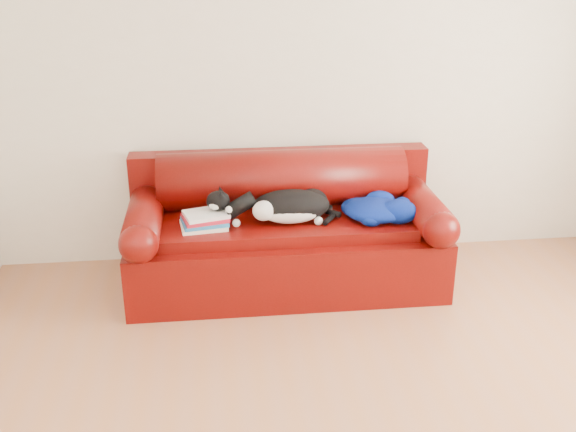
# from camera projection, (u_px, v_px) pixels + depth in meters

# --- Properties ---
(ground) EXTENTS (4.50, 4.50, 0.00)m
(ground) POSITION_uv_depth(u_px,v_px,m) (359.00, 420.00, 3.36)
(ground) COLOR #9C623E
(ground) RESTS_ON ground
(room_shell) EXTENTS (4.52, 4.02, 2.61)m
(room_shell) POSITION_uv_depth(u_px,v_px,m) (405.00, 85.00, 2.75)
(room_shell) COLOR beige
(room_shell) RESTS_ON ground
(sofa_base) EXTENTS (2.10, 0.90, 0.50)m
(sofa_base) POSITION_uv_depth(u_px,v_px,m) (286.00, 251.00, 4.62)
(sofa_base) COLOR #3D0402
(sofa_base) RESTS_ON ground
(sofa_back) EXTENTS (2.10, 1.01, 0.88)m
(sofa_back) POSITION_uv_depth(u_px,v_px,m) (282.00, 198.00, 4.73)
(sofa_back) COLOR #3D0402
(sofa_back) RESTS_ON ground
(book_stack) EXTENTS (0.32, 0.27, 0.10)m
(book_stack) POSITION_uv_depth(u_px,v_px,m) (205.00, 220.00, 4.33)
(book_stack) COLOR #F1E3D0
(book_stack) RESTS_ON sofa_base
(cat) EXTENTS (0.75, 0.40, 0.27)m
(cat) POSITION_uv_depth(u_px,v_px,m) (290.00, 207.00, 4.39)
(cat) COLOR black
(cat) RESTS_ON sofa_base
(blanket) EXTENTS (0.51, 0.45, 0.16)m
(blanket) POSITION_uv_depth(u_px,v_px,m) (378.00, 208.00, 4.46)
(blanket) COLOR #020743
(blanket) RESTS_ON sofa_base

